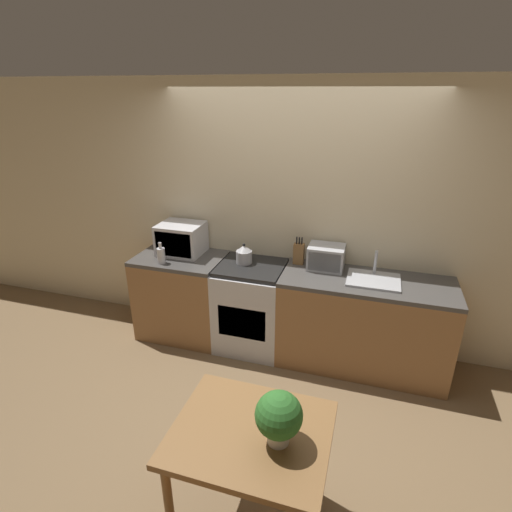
{
  "coord_description": "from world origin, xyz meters",
  "views": [
    {
      "loc": [
        0.75,
        -2.65,
        2.48
      ],
      "look_at": [
        -0.25,
        0.6,
        1.05
      ],
      "focal_mm": 28.0,
      "sensor_mm": 36.0,
      "label": 1
    }
  ],
  "objects": [
    {
      "name": "ground_plane",
      "position": [
        0.0,
        0.0,
        0.0
      ],
      "size": [
        16.0,
        16.0,
        0.0
      ],
      "primitive_type": "plane",
      "color": "brown"
    },
    {
      "name": "wall_back",
      "position": [
        0.0,
        1.04,
        1.3
      ],
      "size": [
        10.0,
        0.06,
        2.6
      ],
      "color": "beige",
      "rests_on": "ground_plane"
    },
    {
      "name": "counter_left_run",
      "position": [
        -1.1,
        0.7,
        0.45
      ],
      "size": [
        0.88,
        0.62,
        0.9
      ],
      "color": "olive",
      "rests_on": "ground_plane"
    },
    {
      "name": "counter_right_run",
      "position": [
        0.77,
        0.7,
        0.45
      ],
      "size": [
        1.54,
        0.62,
        0.9
      ],
      "color": "olive",
      "rests_on": "ground_plane"
    },
    {
      "name": "stove_range",
      "position": [
        -0.33,
        0.7,
        0.45
      ],
      "size": [
        0.65,
        0.62,
        0.9
      ],
      "color": "silver",
      "rests_on": "ground_plane"
    },
    {
      "name": "kettle",
      "position": [
        -0.42,
        0.75,
        0.99
      ],
      "size": [
        0.16,
        0.16,
        0.2
      ],
      "color": "#B7B7BC",
      "rests_on": "stove_range"
    },
    {
      "name": "microwave",
      "position": [
        -1.11,
        0.8,
        1.06
      ],
      "size": [
        0.44,
        0.38,
        0.31
      ],
      "color": "silver",
      "rests_on": "counter_left_run"
    },
    {
      "name": "bottle",
      "position": [
        -1.19,
        0.51,
        0.98
      ],
      "size": [
        0.08,
        0.08,
        0.21
      ],
      "color": "silver",
      "rests_on": "counter_left_run"
    },
    {
      "name": "knife_block",
      "position": [
        0.1,
        0.88,
        1.01
      ],
      "size": [
        0.1,
        0.07,
        0.28
      ],
      "color": "brown",
      "rests_on": "counter_right_run"
    },
    {
      "name": "toaster_oven",
      "position": [
        0.37,
        0.85,
        1.01
      ],
      "size": [
        0.33,
        0.27,
        0.22
      ],
      "color": "#ADAFB5",
      "rests_on": "counter_right_run"
    },
    {
      "name": "sink_basin",
      "position": [
        0.82,
        0.71,
        0.92
      ],
      "size": [
        0.46,
        0.37,
        0.24
      ],
      "color": "#ADAFB5",
      "rests_on": "counter_right_run"
    },
    {
      "name": "dining_table",
      "position": [
        0.25,
        -1.1,
        0.66
      ],
      "size": [
        0.86,
        0.72,
        0.76
      ],
      "color": "brown",
      "rests_on": "ground_plane"
    },
    {
      "name": "potted_plant",
      "position": [
        0.4,
        -1.13,
        0.93
      ],
      "size": [
        0.25,
        0.25,
        0.3
      ],
      "color": "beige",
      "rests_on": "dining_table"
    }
  ]
}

